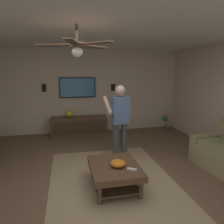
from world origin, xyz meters
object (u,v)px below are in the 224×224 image
tv (78,88)px  bowl (118,163)px  remote_black (119,167)px  potted_plant_short (165,121)px  vase_round (69,114)px  ceiling_fan (78,47)px  coffee_table (115,171)px  remote_white (132,169)px  wall_speaker_right (44,88)px  media_console (79,126)px  person_standing (120,118)px  wall_speaker_left (113,87)px

tv → bowl: tv is taller
remote_black → potted_plant_short: bearing=124.5°
tv → vase_round: size_ratio=5.02×
potted_plant_short → ceiling_fan: 4.66m
coffee_table → remote_white: remote_white is taller
bowl → ceiling_fan: (0.07, 0.59, 1.83)m
bowl → ceiling_fan: bearing=83.1°
remote_black → wall_speaker_right: 4.00m
media_console → vase_round: size_ratio=7.73×
media_console → remote_white: size_ratio=11.33×
tv → bowl: (-3.52, -0.43, -0.98)m
remote_black → bowl: bearing=167.7°
remote_white → person_standing: bearing=-62.4°
coffee_table → wall_speaker_right: wall_speaker_right is taller
wall_speaker_left → wall_speaker_right: bearing=90.0°
remote_white → wall_speaker_left: (3.70, -0.51, 1.01)m
bowl → ceiling_fan: ceiling_fan is taller
media_console → vase_round: 0.49m
media_console → person_standing: (-2.08, -0.76, 0.66)m
bowl → wall_speaker_right: bearing=21.9°
tv → wall_speaker_left: tv is taller
person_standing → wall_speaker_left: size_ratio=7.45×
remote_white → wall_speaker_right: 4.16m
potted_plant_short → bowl: size_ratio=2.05×
coffee_table → bowl: 0.18m
coffee_table → person_standing: bearing=-18.3°
wall_speaker_left → ceiling_fan: 3.79m
potted_plant_short → remote_white: potted_plant_short is taller
wall_speaker_left → ceiling_fan: (-3.46, 1.29, 0.86)m
tv → bowl: bearing=6.9°
coffee_table → media_console: 3.24m
media_console → tv: 1.18m
wall_speaker_left → coffee_table: bearing=167.9°
tv → wall_speaker_right: size_ratio=5.02×
person_standing → potted_plant_short: bearing=-55.2°
bowl → remote_black: size_ratio=1.65×
tv → potted_plant_short: bearing=81.4°
bowl → coffee_table: bearing=33.7°
tv → person_standing: (-2.32, -0.76, -0.50)m
ceiling_fan → tv: bearing=-2.8°
wall_speaker_left → wall_speaker_right: 2.12m
media_console → wall_speaker_left: 1.63m
vase_round → ceiling_fan: (-3.25, -0.13, 1.62)m
remote_white → wall_speaker_left: size_ratio=0.68×
wall_speaker_left → media_console: bearing=102.7°
remote_white → remote_black: same height
ceiling_fan → media_console: bearing=-3.0°
tv → ceiling_fan: 3.55m
remote_black → vase_round: 3.46m
coffee_table → potted_plant_short: size_ratio=1.96×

